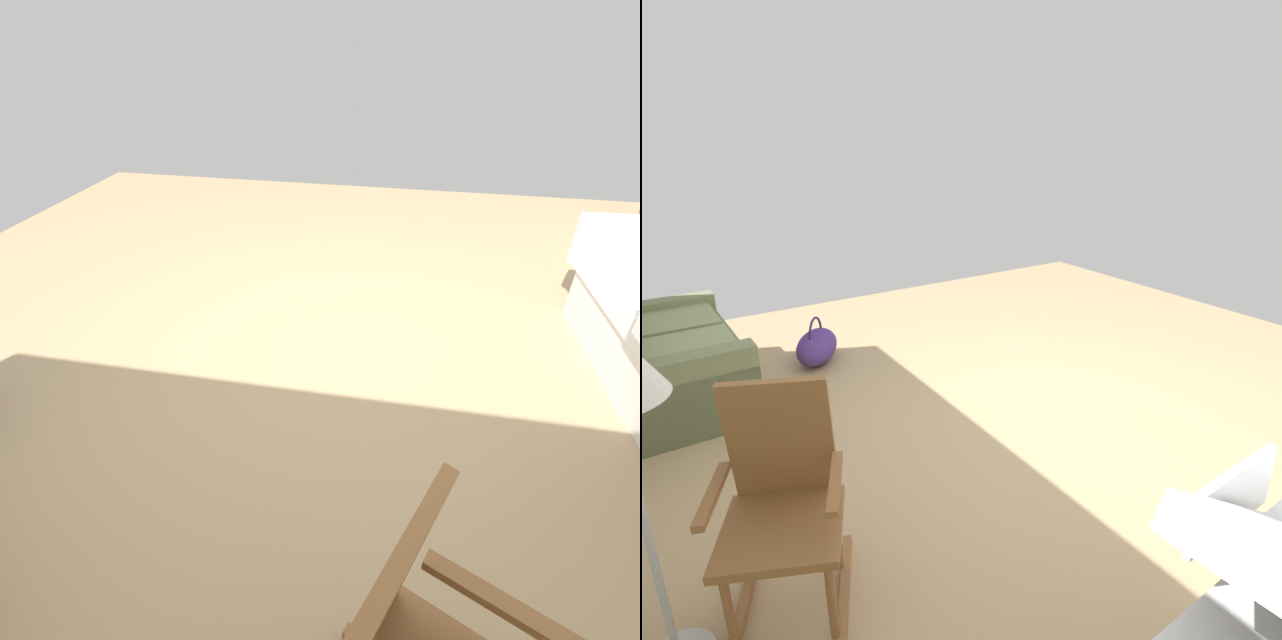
{
  "view_description": "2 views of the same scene",
  "coord_description": "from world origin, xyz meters",
  "views": [
    {
      "loc": [
        -0.45,
        2.33,
        1.82
      ],
      "look_at": [
        -0.13,
        0.67,
        0.7
      ],
      "focal_mm": 26.0,
      "sensor_mm": 36.0,
      "label": 1
    },
    {
      "loc": [
        -2.5,
        2.26,
        1.99
      ],
      "look_at": [
        0.23,
        0.48,
        0.8
      ],
      "focal_mm": 29.66,
      "sensor_mm": 36.0,
      "label": 2
    }
  ],
  "objects": [
    {
      "name": "ground_plane",
      "position": [
        0.0,
        0.0,
        0.0
      ],
      "size": [
        7.01,
        7.01,
        0.0
      ],
      "primitive_type": "plane",
      "color": "tan"
    }
  ]
}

